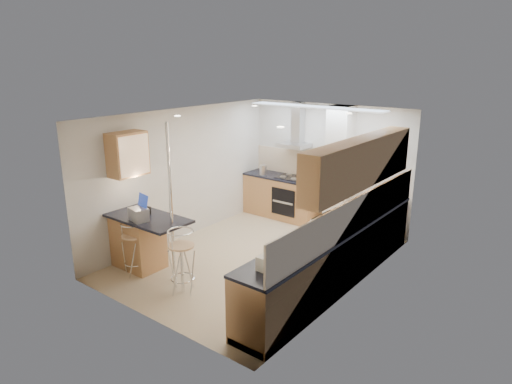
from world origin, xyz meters
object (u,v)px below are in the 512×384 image
Objects in this scene: bar_stool_end at (182,261)px; bread_bin at (273,262)px; microwave at (331,227)px; laptop at (139,214)px; bar_stool_near at (133,249)px.

bread_bin is (1.71, -0.09, 0.51)m from bar_stool_end.
laptop is (-2.68, -1.27, -0.03)m from microwave.
bar_stool_near is (-2.83, -1.31, -0.63)m from microwave.
laptop is at bearing -179.24° from bread_bin.
bread_bin is at bearing -63.53° from bar_stool_end.
bar_stool_end is at bearing 13.45° from laptop.
laptop is at bearing 19.08° from bar_stool_near.
laptop is 2.62m from bread_bin.
bar_stool_near is at bearing 123.03° from bar_stool_end.
laptop is 1.06m from bar_stool_end.
microwave is at bearing 37.55° from laptop.
microwave reaches higher than bar_stool_near.
bar_stool_end is (1.05, 0.06, 0.05)m from bar_stool_near.
laptop is at bearing 115.62° from microwave.
laptop is 0.62m from bar_stool_near.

